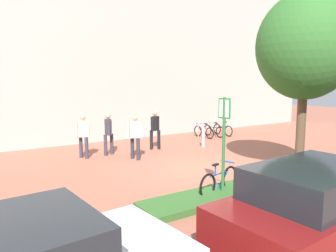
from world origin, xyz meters
The scene contains 13 objects.
ground_plane centered at (0.00, 0.00, 0.00)m, with size 60.00×60.00×0.00m, color #9E5B47.
building_facade centered at (0.00, 7.32, 5.00)m, with size 28.00×1.20×10.00m, color #B2ADA3.
planter_strip centered at (-0.14, -2.45, 0.08)m, with size 7.00×1.10×0.16m, color #336028.
tree_sidewalk centered at (2.07, -2.32, 4.04)m, with size 2.96×2.96×5.69m.
parking_sign_post centered at (-1.30, -2.45, 1.69)m, with size 0.09×0.36×2.60m.
bike_at_sign centered at (-1.21, -2.21, 0.35)m, with size 1.65×0.52×0.86m.
bike_rack_cluster centered at (4.70, 4.84, 0.35)m, with size 2.11×1.56×0.83m.
bollard_steel centered at (2.39, 2.88, 0.45)m, with size 0.16×0.16×0.90m, color #ADADB2.
person_suited_navy centered at (-1.87, 3.76, 0.98)m, with size 0.45×0.59×1.72m.
person_suited_dark centered at (0.30, 3.68, 0.98)m, with size 0.51×0.43×1.72m.
person_casual_tan centered at (-2.91, 3.77, 0.98)m, with size 0.60×0.41×1.72m.
person_shirt_blue centered at (-1.30, 2.49, 0.98)m, with size 0.58×0.49×1.72m.
car_maroon_wagon centered at (-1.67, -5.32, 0.76)m, with size 4.40×2.23×1.54m.
Camera 1 is at (-6.96, -8.53, 2.99)m, focal length 34.80 mm.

